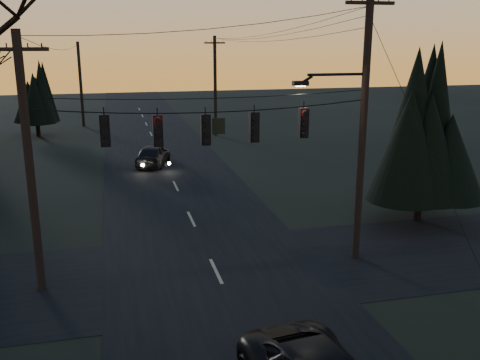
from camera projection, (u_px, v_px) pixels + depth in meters
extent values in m
cube|color=black|center=(180.00, 196.00, 28.85)|extent=(8.00, 120.00, 0.02)
cube|color=black|center=(216.00, 271.00, 19.45)|extent=(60.00, 7.00, 0.02)
cylinder|color=black|center=(207.00, 104.00, 17.84)|extent=(11.50, 0.04, 0.04)
cylinder|color=black|center=(418.00, 204.00, 24.79)|extent=(0.36, 0.36, 1.60)
cone|color=black|center=(425.00, 132.00, 23.93)|extent=(4.16, 4.16, 5.92)
cylinder|color=black|center=(38.00, 127.00, 46.41)|extent=(0.36, 0.36, 1.60)
cone|color=black|center=(35.00, 95.00, 45.70)|extent=(3.43, 3.43, 4.78)
imported|color=black|center=(153.00, 155.00, 35.60)|extent=(2.88, 4.56, 1.45)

